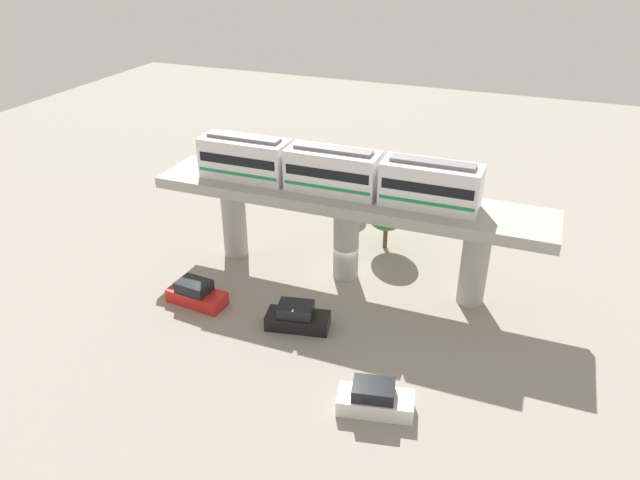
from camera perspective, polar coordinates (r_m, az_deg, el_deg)
The scene contains 8 objects.
ground_plane at distance 45.51m, azimuth 2.44°, elevation -3.44°, with size 120.00×120.00×0.00m, color gray.
viaduct at distance 42.97m, azimuth 2.59°, elevation 2.55°, with size 5.20×28.85×6.90m.
train at distance 42.03m, azimuth 1.25°, elevation 6.67°, with size 2.64×20.50×3.24m.
parked_car_red at distance 42.88m, azimuth -11.80°, elevation -5.11°, with size 2.17×4.34×1.76m.
parked_car_black at distance 39.70m, azimuth -2.20°, elevation -7.46°, with size 2.60×4.47×1.76m.
parked_car_white at distance 33.91m, azimuth 5.29°, elevation -14.99°, with size 2.62×4.48×1.76m.
tree_near_viaduct at distance 48.07m, azimuth 6.45°, elevation 2.99°, with size 3.61×3.61×5.33m.
tree_mid_lot at distance 55.13m, azimuth 2.45°, elevation 6.57°, with size 2.72×2.72×4.92m.
Camera 1 is at (-36.71, -12.26, 23.94)m, focal length 33.32 mm.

